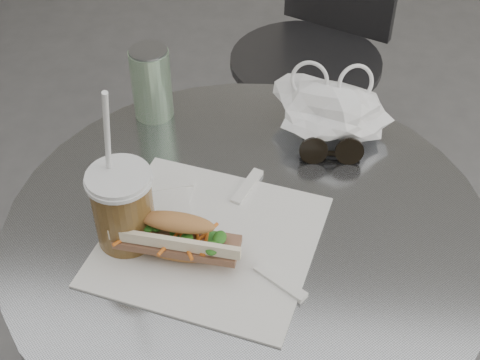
# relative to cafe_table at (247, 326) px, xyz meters

# --- Properties ---
(cafe_table) EXTENTS (0.76, 0.76, 0.74)m
(cafe_table) POSITION_rel_cafe_table_xyz_m (0.00, 0.00, 0.00)
(cafe_table) COLOR slate
(cafe_table) RESTS_ON ground
(chair_far) EXTENTS (0.44, 0.47, 0.79)m
(chair_far) POSITION_rel_cafe_table_xyz_m (0.08, 0.90, -0.11)
(chair_far) COLOR #2C2C2E
(chair_far) RESTS_ON ground
(sandwich_paper) EXTENTS (0.37, 0.35, 0.00)m
(sandwich_paper) POSITION_rel_cafe_table_xyz_m (-0.05, -0.05, 0.28)
(sandwich_paper) COLOR white
(sandwich_paper) RESTS_ON cafe_table
(banh_mi) EXTENTS (0.23, 0.11, 0.08)m
(banh_mi) POSITION_rel_cafe_table_xyz_m (-0.09, -0.08, 0.31)
(banh_mi) COLOR #BE7D47
(banh_mi) RESTS_ON sandwich_paper
(iced_coffee) EXTENTS (0.10, 0.10, 0.28)m
(iced_coffee) POSITION_rel_cafe_table_xyz_m (-0.18, -0.06, 0.34)
(iced_coffee) COLOR olive
(iced_coffee) RESTS_ON cafe_table
(sunglasses) EXTENTS (0.11, 0.03, 0.05)m
(sunglasses) POSITION_rel_cafe_table_xyz_m (0.12, 0.16, 0.29)
(sunglasses) COLOR black
(sunglasses) RESTS_ON cafe_table
(plastic_bag) EXTENTS (0.21, 0.17, 0.10)m
(plastic_bag) POSITION_rel_cafe_table_xyz_m (0.12, 0.24, 0.32)
(plastic_bag) COLOR white
(plastic_bag) RESTS_ON cafe_table
(napkin_stack) EXTENTS (0.12, 0.12, 0.01)m
(napkin_stack) POSITION_rel_cafe_table_xyz_m (-0.15, 0.03, 0.28)
(napkin_stack) COLOR white
(napkin_stack) RESTS_ON cafe_table
(drink_can) EXTENTS (0.07, 0.07, 0.14)m
(drink_can) POSITION_rel_cafe_table_xyz_m (-0.20, 0.26, 0.34)
(drink_can) COLOR #569458
(drink_can) RESTS_ON cafe_table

